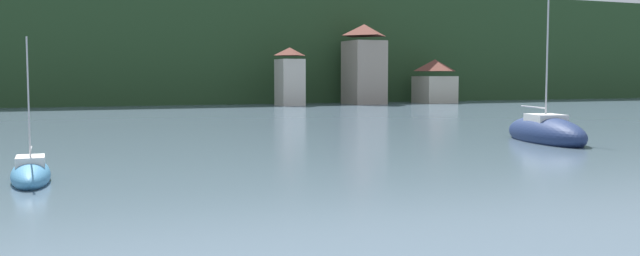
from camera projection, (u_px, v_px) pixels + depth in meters
name	position (u px, v px, depth m)	size (l,w,h in m)	color
wooded_hillside	(70.00, 57.00, 110.83)	(352.00, 48.64, 36.04)	#264223
shore_building_west	(290.00, 77.00, 89.48)	(3.18, 3.85, 7.56)	beige
shore_building_westcentral	(364.00, 65.00, 94.42)	(4.80, 5.66, 10.95)	gray
shore_building_central	(435.00, 82.00, 98.64)	(5.07, 5.15, 6.25)	#BCB29E
sailboat_mid_2	(31.00, 174.00, 24.37)	(1.42, 4.85, 5.41)	teal
sailboat_far_5	(545.00, 133.00, 39.36)	(4.45, 8.53, 9.19)	navy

